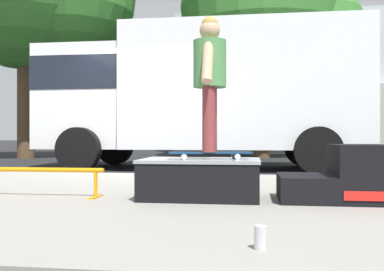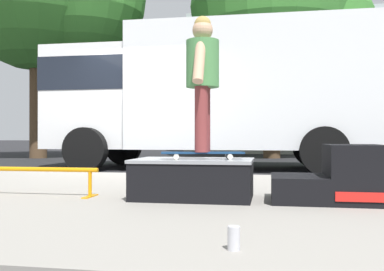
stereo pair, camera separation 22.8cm
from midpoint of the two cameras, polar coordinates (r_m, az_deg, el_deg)
name	(u,v)px [view 2 (the right image)]	position (r m, az deg, el deg)	size (l,w,h in m)	color
ground_plane	(123,177)	(7.75, -8.16, -5.41)	(140.00, 140.00, 0.00)	black
sidewalk_slab	(31,197)	(5.00, -19.07, -7.61)	(50.00, 5.00, 0.12)	gray
skate_box	(194,177)	(4.18, 1.79, -5.48)	(1.13, 0.75, 0.38)	black
kicker_ramp	(337,178)	(4.20, 19.93, -5.27)	(0.98, 0.70, 0.52)	black
grind_rail	(30,174)	(4.63, -19.14, -4.80)	(1.44, 0.28, 0.29)	orange
skateboard	(203,153)	(4.13, 2.99, -2.33)	(0.80, 0.36, 0.07)	navy
skater_kid	(203,72)	(4.17, 2.98, 8.31)	(0.31, 0.66, 1.29)	brown
soda_can	(234,238)	(2.34, 8.36, -13.17)	(0.07, 0.07, 0.13)	silver
box_truck	(206,92)	(9.66, 2.59, 5.73)	(6.91, 2.63, 3.05)	white
street_tree_main	(282,13)	(15.19, 12.08, 15.40)	(5.94, 5.40, 7.65)	brown
house_behind	(290,65)	(22.30, 12.94, 8.96)	(9.54, 8.23, 8.40)	silver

